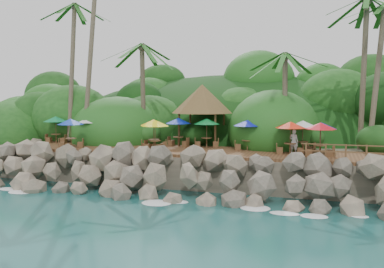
% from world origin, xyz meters
% --- Properties ---
extents(ground, '(140.00, 140.00, 0.00)m').
position_xyz_m(ground, '(0.00, 0.00, 0.00)').
color(ground, '#19514F').
rests_on(ground, ground).
extents(land_base, '(32.00, 25.20, 2.10)m').
position_xyz_m(land_base, '(0.00, 16.00, 1.05)').
color(land_base, gray).
rests_on(land_base, ground).
extents(jungle_hill, '(44.80, 28.00, 15.40)m').
position_xyz_m(jungle_hill, '(0.00, 23.50, 0.00)').
color(jungle_hill, '#143811').
rests_on(jungle_hill, ground).
extents(seawall, '(29.00, 4.00, 2.30)m').
position_xyz_m(seawall, '(0.00, 2.00, 1.15)').
color(seawall, gray).
rests_on(seawall, ground).
extents(terrace, '(26.00, 5.00, 0.20)m').
position_xyz_m(terrace, '(0.00, 6.00, 2.20)').
color(terrace, brown).
rests_on(terrace, land_base).
extents(jungle_foliage, '(44.00, 16.00, 12.00)m').
position_xyz_m(jungle_foliage, '(0.00, 15.00, 0.00)').
color(jungle_foliage, '#143811').
rests_on(jungle_foliage, ground).
extents(foam_line, '(25.20, 0.80, 0.06)m').
position_xyz_m(foam_line, '(0.00, 0.30, 0.03)').
color(foam_line, white).
rests_on(foam_line, ground).
extents(palms, '(29.00, 7.06, 15.52)m').
position_xyz_m(palms, '(0.67, 8.72, 12.21)').
color(palms, brown).
rests_on(palms, ground).
extents(palapa, '(4.75, 4.75, 4.60)m').
position_xyz_m(palapa, '(-0.30, 9.57, 5.79)').
color(palapa, brown).
rests_on(palapa, ground).
extents(dining_clusters, '(22.01, 5.14, 2.10)m').
position_xyz_m(dining_clusters, '(0.04, 6.16, 4.05)').
color(dining_clusters, brown).
rests_on(dining_clusters, terrace).
extents(railing, '(7.20, 0.10, 1.00)m').
position_xyz_m(railing, '(11.06, 3.65, 2.91)').
color(railing, brown).
rests_on(railing, terrace).
extents(waiter, '(0.66, 0.52, 1.59)m').
position_xyz_m(waiter, '(6.88, 6.02, 3.09)').
color(waiter, silver).
rests_on(waiter, terrace).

